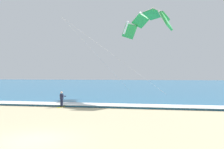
{
  "coord_description": "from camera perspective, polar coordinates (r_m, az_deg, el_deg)",
  "views": [
    {
      "loc": [
        6.32,
        -11.69,
        3.47
      ],
      "look_at": [
        1.22,
        16.55,
        3.47
      ],
      "focal_mm": 38.36,
      "sensor_mm": 36.0,
      "label": 1
    }
  ],
  "objects": [
    {
      "name": "kite_primary",
      "position": [
        32.26,
        8.64,
        12.66
      ],
      "size": [
        11.98,
        10.55,
        10.77
      ],
      "color": "green"
    },
    {
      "name": "sea",
      "position": [
        84.54,
        5.96,
        -2.29
      ],
      "size": [
        200.0,
        120.0,
        0.2
      ],
      "primitive_type": "cube",
      "color": "teal",
      "rests_on": "ground"
    },
    {
      "name": "surfboard",
      "position": [
        26.09,
        -11.92,
        -7.59
      ],
      "size": [
        0.98,
        1.46,
        0.09
      ],
      "color": "yellow",
      "rests_on": "ground"
    },
    {
      "name": "surf_foam",
      "position": [
        26.22,
        -3.81,
        -7.13
      ],
      "size": [
        200.0,
        2.44,
        0.04
      ],
      "primitive_type": "cube",
      "color": "white",
      "rests_on": "sea"
    },
    {
      "name": "kitesurfer",
      "position": [
        26.0,
        -11.89,
        -5.59
      ],
      "size": [
        0.66,
        0.65,
        1.69
      ],
      "color": "#191E38",
      "rests_on": "ground"
    },
    {
      "name": "ground_plane",
      "position": [
        13.74,
        -18.16,
        -14.65
      ],
      "size": [
        200.0,
        200.0,
        0.0
      ],
      "primitive_type": "plane",
      "color": "#C6B78E"
    }
  ]
}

